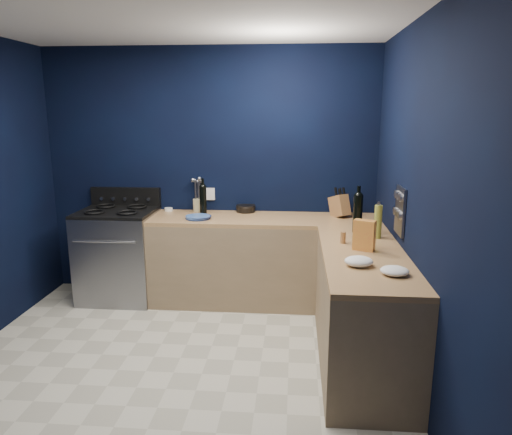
# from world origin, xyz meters

# --- Properties ---
(floor) EXTENTS (3.50, 3.50, 0.02)m
(floor) POSITION_xyz_m (0.00, 0.00, -0.01)
(floor) COLOR #BAB5A2
(floor) RESTS_ON ground
(ceiling) EXTENTS (3.50, 3.50, 0.02)m
(ceiling) POSITION_xyz_m (0.00, 0.00, 2.61)
(ceiling) COLOR silver
(ceiling) RESTS_ON ground
(wall_back) EXTENTS (3.50, 0.02, 2.60)m
(wall_back) POSITION_xyz_m (0.00, 1.76, 1.30)
(wall_back) COLOR black
(wall_back) RESTS_ON ground
(wall_right) EXTENTS (0.02, 3.50, 2.60)m
(wall_right) POSITION_xyz_m (1.76, 0.00, 1.30)
(wall_right) COLOR black
(wall_right) RESTS_ON ground
(wall_front) EXTENTS (3.50, 0.02, 2.60)m
(wall_front) POSITION_xyz_m (0.00, -1.76, 1.30)
(wall_front) COLOR black
(wall_front) RESTS_ON ground
(cab_back) EXTENTS (2.30, 0.63, 0.86)m
(cab_back) POSITION_xyz_m (0.60, 1.44, 0.43)
(cab_back) COLOR #886F51
(cab_back) RESTS_ON floor
(top_back) EXTENTS (2.30, 0.63, 0.04)m
(top_back) POSITION_xyz_m (0.60, 1.44, 0.88)
(top_back) COLOR brown
(top_back) RESTS_ON cab_back
(cab_right) EXTENTS (0.63, 1.67, 0.86)m
(cab_right) POSITION_xyz_m (1.44, 0.29, 0.43)
(cab_right) COLOR #886F51
(cab_right) RESTS_ON floor
(top_right) EXTENTS (0.63, 1.67, 0.04)m
(top_right) POSITION_xyz_m (1.44, 0.29, 0.88)
(top_right) COLOR brown
(top_right) RESTS_ON cab_right
(gas_range) EXTENTS (0.76, 0.66, 0.92)m
(gas_range) POSITION_xyz_m (-0.93, 1.42, 0.46)
(gas_range) COLOR gray
(gas_range) RESTS_ON floor
(oven_door) EXTENTS (0.59, 0.02, 0.42)m
(oven_door) POSITION_xyz_m (-0.93, 1.10, 0.45)
(oven_door) COLOR black
(oven_door) RESTS_ON gas_range
(cooktop) EXTENTS (0.76, 0.66, 0.03)m
(cooktop) POSITION_xyz_m (-0.93, 1.42, 0.94)
(cooktop) COLOR black
(cooktop) RESTS_ON gas_range
(backguard) EXTENTS (0.76, 0.06, 0.20)m
(backguard) POSITION_xyz_m (-0.93, 1.72, 1.04)
(backguard) COLOR black
(backguard) RESTS_ON gas_range
(spice_panel) EXTENTS (0.02, 0.28, 0.38)m
(spice_panel) POSITION_xyz_m (1.74, 0.55, 1.18)
(spice_panel) COLOR gray
(spice_panel) RESTS_ON wall_right
(wall_outlet) EXTENTS (0.09, 0.02, 0.13)m
(wall_outlet) POSITION_xyz_m (0.00, 1.74, 1.08)
(wall_outlet) COLOR white
(wall_outlet) RESTS_ON wall_back
(plate_stack) EXTENTS (0.33, 0.33, 0.03)m
(plate_stack) POSITION_xyz_m (-0.06, 1.33, 0.92)
(plate_stack) COLOR #3451A9
(plate_stack) RESTS_ON top_back
(ramekin) EXTENTS (0.11, 0.11, 0.03)m
(ramekin) POSITION_xyz_m (-0.45, 1.67, 0.92)
(ramekin) COLOR white
(ramekin) RESTS_ON top_back
(utensil_crock) EXTENTS (0.12, 0.12, 0.13)m
(utensil_crock) POSITION_xyz_m (-0.13, 1.69, 0.97)
(utensil_crock) COLOR beige
(utensil_crock) RESTS_ON top_back
(wine_bottle_back) EXTENTS (0.09, 0.09, 0.29)m
(wine_bottle_back) POSITION_xyz_m (-0.05, 1.56, 1.05)
(wine_bottle_back) COLOR black
(wine_bottle_back) RESTS_ON top_back
(lemon_basket) EXTENTS (0.26, 0.26, 0.08)m
(lemon_basket) POSITION_xyz_m (0.38, 1.69, 0.94)
(lemon_basket) COLOR black
(lemon_basket) RESTS_ON top_back
(knife_block) EXTENTS (0.23, 0.27, 0.26)m
(knife_block) POSITION_xyz_m (1.35, 1.56, 1.01)
(knife_block) COLOR brown
(knife_block) RESTS_ON top_back
(wine_bottle_right) EXTENTS (0.09, 0.09, 0.34)m
(wine_bottle_right) POSITION_xyz_m (1.46, 0.93, 1.07)
(wine_bottle_right) COLOR black
(wine_bottle_right) RESTS_ON top_right
(oil_bottle) EXTENTS (0.07, 0.07, 0.28)m
(oil_bottle) POSITION_xyz_m (1.60, 0.74, 1.04)
(oil_bottle) COLOR olive
(oil_bottle) RESTS_ON top_right
(spice_jar_near) EXTENTS (0.05, 0.05, 0.10)m
(spice_jar_near) POSITION_xyz_m (1.30, 0.56, 0.95)
(spice_jar_near) COLOR olive
(spice_jar_near) RESTS_ON top_right
(spice_jar_far) EXTENTS (0.06, 0.06, 0.10)m
(spice_jar_far) POSITION_xyz_m (1.47, 0.62, 0.95)
(spice_jar_far) COLOR olive
(spice_jar_far) RESTS_ON top_right
(crouton_bag) EXTENTS (0.18, 0.13, 0.24)m
(crouton_bag) POSITION_xyz_m (1.44, 0.38, 1.02)
(crouton_bag) COLOR red
(crouton_bag) RESTS_ON top_right
(towel_front) EXTENTS (0.24, 0.23, 0.07)m
(towel_front) POSITION_xyz_m (1.35, -0.01, 0.93)
(towel_front) COLOR white
(towel_front) RESTS_ON top_right
(towel_end) EXTENTS (0.23, 0.22, 0.06)m
(towel_end) POSITION_xyz_m (1.56, -0.18, 0.93)
(towel_end) COLOR white
(towel_end) RESTS_ON top_right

